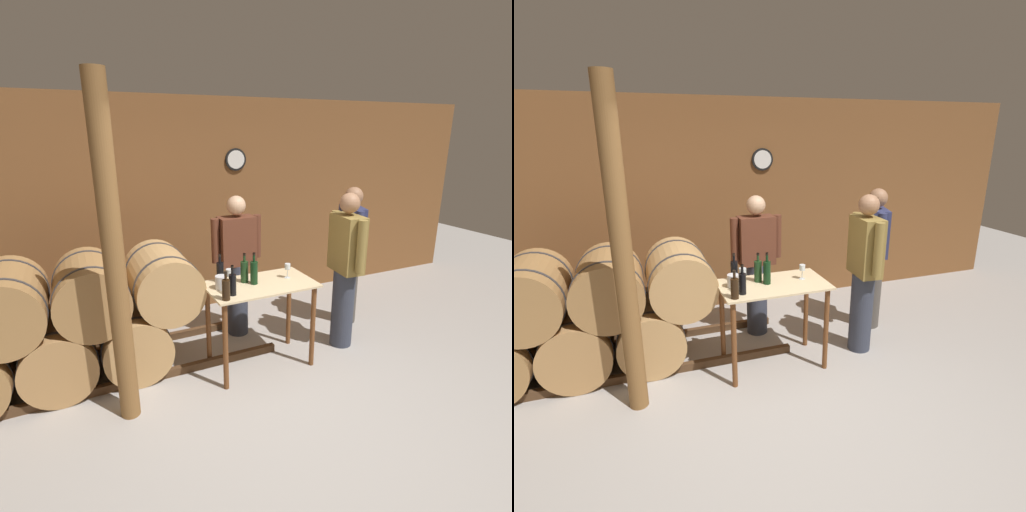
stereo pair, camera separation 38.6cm
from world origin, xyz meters
TOP-DOWN VIEW (x-y plane):
  - ground_plane at (0.00, 0.00)m, footprint 14.00×14.00m
  - back_wall at (0.00, 2.53)m, footprint 8.40×0.08m
  - barrel_rack at (-1.75, 1.41)m, footprint 4.16×0.88m
  - tasting_table at (-0.08, 0.88)m, footprint 1.05×0.60m
  - wooden_post at (-1.40, 0.66)m, footprint 0.16×0.16m
  - wine_bottle_far_left at (-0.52, 0.66)m, footprint 0.07×0.07m
  - wine_bottle_left at (-0.42, 0.74)m, footprint 0.07×0.07m
  - wine_bottle_center at (-0.41, 1.09)m, footprint 0.07×0.07m
  - wine_bottle_right at (-0.20, 0.99)m, footprint 0.08×0.08m
  - wine_bottle_far_right at (-0.13, 0.90)m, footprint 0.07×0.07m
  - wine_glass_near_left at (-0.35, 0.99)m, footprint 0.07×0.07m
  - wine_glass_near_center at (0.24, 0.91)m, footprint 0.06×0.06m
  - ice_bucket at (-0.46, 0.92)m, footprint 0.11×0.11m
  - person_host at (1.33, 1.31)m, footprint 0.34×0.56m
  - person_visitor_with_scarf at (-0.02, 1.60)m, footprint 0.59×0.24m
  - person_visitor_bearded at (0.92, 0.87)m, footprint 0.25×0.59m

SIDE VIEW (x-z plane):
  - ground_plane at x=0.00m, z-range 0.00..0.00m
  - barrel_rack at x=-1.75m, z-range -0.02..1.19m
  - tasting_table at x=-0.08m, z-range 0.25..1.14m
  - person_visitor_with_scarf at x=-0.02m, z-range 0.05..1.68m
  - person_host at x=1.33m, z-range 0.05..1.73m
  - person_visitor_bearded at x=0.92m, z-range 0.05..1.75m
  - ice_bucket at x=-0.46m, z-range 0.89..1.01m
  - wine_bottle_far_left at x=-0.52m, z-range 0.85..1.12m
  - wine_bottle_center at x=-0.41m, z-range 0.85..1.13m
  - wine_bottle_left at x=-0.42m, z-range 0.85..1.13m
  - wine_glass_near_center at x=0.24m, z-range 0.92..1.07m
  - wine_bottle_right at x=-0.20m, z-range 0.85..1.14m
  - wine_glass_near_left at x=-0.35m, z-range 0.92..1.08m
  - wine_bottle_far_right at x=-0.13m, z-range 0.85..1.16m
  - wooden_post at x=-1.40m, z-range 0.00..2.70m
  - back_wall at x=0.00m, z-range 0.00..2.70m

